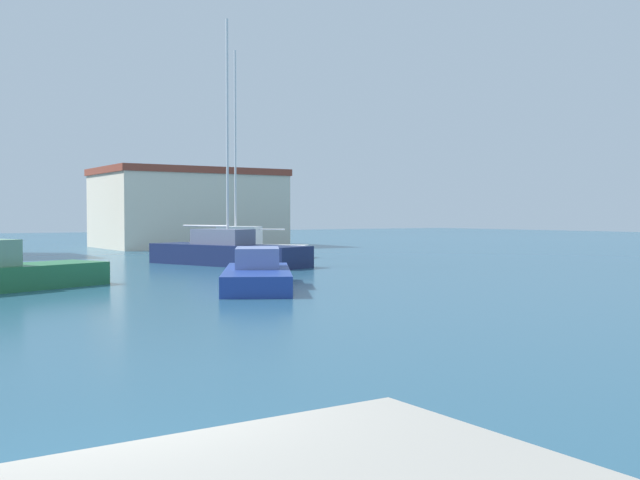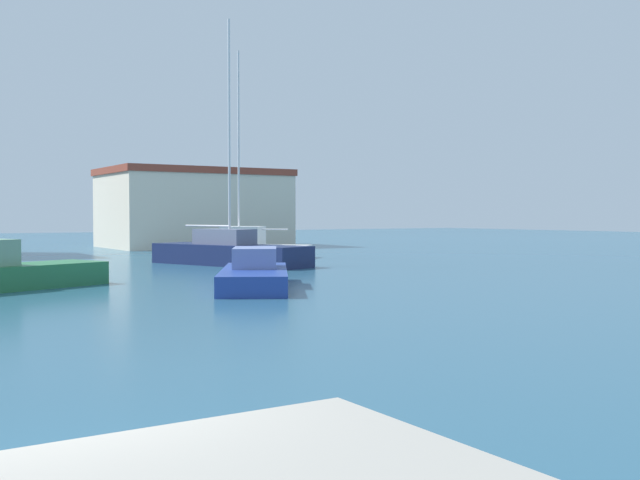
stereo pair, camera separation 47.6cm
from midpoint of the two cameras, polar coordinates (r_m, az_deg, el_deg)
The scene contains 5 objects.
water at distance 30.64m, azimuth -1.14°, elevation -2.64°, with size 160.00×160.00×0.00m, color #285670.
sailboat_navy_mid_harbor at distance 36.58m, azimuth -7.46°, elevation -0.88°, with size 5.16×9.01×11.86m.
motorboat_blue_behind_lamppost at distance 25.14m, azimuth -5.34°, elevation -2.61°, with size 5.03×6.72×1.33m.
sailboat_white_center_channel at distance 43.16m, azimuth -6.68°, elevation -0.49°, with size 7.45×7.26×11.79m.
yacht_club at distance 58.05m, azimuth -10.23°, elevation 2.41°, with size 13.19×8.87×5.91m.
Camera 1 is at (-1.46, -5.73, 2.44)m, focal length 42.03 mm.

